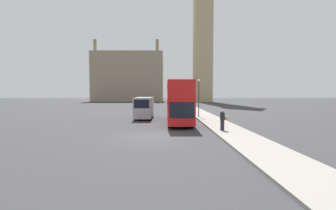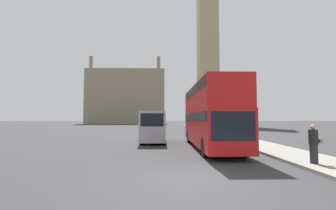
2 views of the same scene
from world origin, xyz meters
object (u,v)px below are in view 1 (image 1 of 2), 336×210
Objects in this scene: clock_tower at (203,3)px; red_double_decker_bus at (178,100)px; white_van at (144,107)px; parked_sedan at (148,105)px; pedestrian at (222,120)px; street_lamp at (199,92)px.

red_double_decker_bus is (-12.70, -63.30, -35.29)m from clock_tower.
white_van is 1.37× the size of parked_sedan.
pedestrian is (-9.41, -69.41, -36.74)m from clock_tower.
street_lamp reaches higher than red_double_decker_bus.
street_lamp is (2.87, 4.64, 0.97)m from red_double_decker_bus.
clock_tower is 73.58m from red_double_decker_bus.
pedestrian reaches higher than parked_sedan.
clock_tower is 6.90× the size of red_double_decker_bus.
street_lamp is 1.09× the size of parked_sedan.
street_lamp is at bearing 58.21° from red_double_decker_bus.
street_lamp reaches higher than pedestrian.
red_double_decker_bus is at bearing -101.35° from clock_tower.
parked_sedan is (-1.44, 22.28, -0.75)m from white_van.
clock_tower reaches higher than parked_sedan.
pedestrian is 0.35× the size of street_lamp.
red_double_decker_bus is 6.31× the size of pedestrian.
clock_tower is at bearing 74.08° from white_van.
clock_tower is 15.13× the size of street_lamp.
pedestrian is at bearing -87.77° from street_lamp.
red_double_decker_bus is 2.39× the size of parked_sedan.
red_double_decker_bus is 2.19× the size of street_lamp.
clock_tower is 68.67m from street_lamp.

